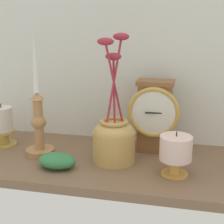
# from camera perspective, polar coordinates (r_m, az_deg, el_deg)

# --- Properties ---
(ground_plane) EXTENTS (1.00, 0.36, 0.02)m
(ground_plane) POSITION_cam_1_polar(r_m,az_deg,el_deg) (0.98, 1.13, -8.67)
(ground_plane) COLOR brown
(back_wall) EXTENTS (1.20, 0.02, 0.65)m
(back_wall) POSITION_cam_1_polar(r_m,az_deg,el_deg) (1.08, 3.24, 12.10)
(back_wall) COLOR silver
(back_wall) RESTS_ON ground_plane
(mantel_clock) EXTENTS (0.15, 0.08, 0.21)m
(mantel_clock) POSITION_cam_1_polar(r_m,az_deg,el_deg) (1.01, 7.08, -0.50)
(mantel_clock) COLOR brown
(mantel_clock) RESTS_ON ground_plane
(candlestick_tall_left) EXTENTS (0.08, 0.08, 0.37)m
(candlestick_tall_left) POSITION_cam_1_polar(r_m,az_deg,el_deg) (1.00, -12.16, -1.53)
(candlestick_tall_left) COLOR #B07B4A
(candlestick_tall_left) RESTS_ON ground_plane
(brass_vase_jar) EXTENTS (0.12, 0.12, 0.35)m
(brass_vase_jar) POSITION_cam_1_polar(r_m,az_deg,el_deg) (0.94, 0.33, -4.10)
(brass_vase_jar) COLOR tan
(brass_vase_jar) RESTS_ON ground_plane
(pillar_candle_front) EXTENTS (0.08, 0.08, 0.12)m
(pillar_candle_front) POSITION_cam_1_polar(r_m,az_deg,el_deg) (0.88, 10.57, -6.51)
(pillar_candle_front) COLOR gold
(pillar_candle_front) RESTS_ON ground_plane
(pillar_candle_near_clock) EXTENTS (0.08, 0.08, 0.13)m
(pillar_candle_near_clock) POSITION_cam_1_polar(r_m,az_deg,el_deg) (1.12, -17.80, -2.02)
(pillar_candle_near_clock) COLOR gold
(pillar_candle_near_clock) RESTS_ON ground_plane
(ivy_sprig) EXTENTS (0.10, 0.07, 0.04)m
(ivy_sprig) POSITION_cam_1_polar(r_m,az_deg,el_deg) (0.93, -9.15, -8.02)
(ivy_sprig) COLOR #347B46
(ivy_sprig) RESTS_ON ground_plane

